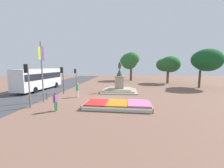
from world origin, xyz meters
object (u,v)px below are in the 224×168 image
flower_planter (118,105)px  city_bus (39,78)px  statue_monument (119,87)px  pedestrian_with_handbag (56,101)px  traffic_light_near_crossing (28,78)px  traffic_light_mid_block (62,76)px  kerb_bollard_mid_a (47,96)px  traffic_light_far_corner (76,74)px  kerb_bollard_south (30,102)px  banner_pole (42,69)px  pedestrian_near_planter (78,89)px

flower_planter → city_bus: size_ratio=0.67×
statue_monument → pedestrian_with_handbag: statue_monument is taller
traffic_light_near_crossing → traffic_light_mid_block: size_ratio=1.10×
kerb_bollard_mid_a → traffic_light_far_corner: bearing=90.2°
flower_planter → kerb_bollard_south: bearing=-176.1°
traffic_light_mid_block → traffic_light_far_corner: bearing=93.9°
pedestrian_with_handbag → kerb_bollard_south: 3.27m
statue_monument → traffic_light_far_corner: size_ratio=1.58×
traffic_light_mid_block → kerb_bollard_south: size_ratio=4.36×
kerb_bollard_south → kerb_bollard_mid_a: (-0.03, 3.18, -0.01)m
flower_planter → city_bus: 15.84m
statue_monument → kerb_bollard_mid_a: 10.12m
pedestrian_with_handbag → banner_pole: bearing=132.8°
pedestrian_near_planter → flower_planter: bearing=-38.3°
city_bus → pedestrian_near_planter: bearing=-31.7°
kerb_bollard_south → kerb_bollard_mid_a: kerb_bollard_south is taller
statue_monument → traffic_light_far_corner: bearing=151.2°
traffic_light_far_corner → kerb_bollard_mid_a: traffic_light_far_corner is taller
pedestrian_near_planter → kerb_bollard_south: bearing=-123.8°
statue_monument → city_bus: bearing=178.3°
traffic_light_mid_block → kerb_bollard_south: 7.03m
city_bus → kerb_bollard_south: (4.62, -9.49, -1.49)m
banner_pole → statue_monument: bearing=41.8°
traffic_light_near_crossing → pedestrian_near_planter: 6.07m
flower_planter → city_bus: (-12.98, 8.92, 1.71)m
traffic_light_near_crossing → traffic_light_far_corner: traffic_light_near_crossing is taller
pedestrian_with_handbag → kerb_bollard_south: bearing=161.0°
statue_monument → traffic_light_near_crossing: 12.54m
pedestrian_with_handbag → kerb_bollard_mid_a: bearing=126.1°
traffic_light_mid_block → kerb_bollard_mid_a: bearing=-96.9°
statue_monument → pedestrian_near_planter: bearing=-138.6°
city_bus → kerb_bollard_mid_a: size_ratio=11.54×
pedestrian_near_planter → kerb_bollard_mid_a: bearing=-154.5°
kerb_bollard_mid_a → kerb_bollard_south: bearing=-89.5°
pedestrian_near_planter → kerb_bollard_mid_a: pedestrian_near_planter is taller
flower_planter → kerb_bollard_south: 8.39m
pedestrian_with_handbag → kerb_bollard_south: pedestrian_with_handbag is taller
pedestrian_with_handbag → traffic_light_near_crossing: bearing=165.1°
traffic_light_mid_block → pedestrian_near_planter: traffic_light_mid_block is taller
traffic_light_far_corner → pedestrian_with_handbag: traffic_light_far_corner is taller
city_bus → banner_pole: bearing=-57.1°
statue_monument → traffic_light_near_crossing: (-8.06, -9.39, 2.06)m
traffic_light_near_crossing → kerb_bollard_mid_a: 4.17m
traffic_light_mid_block → kerb_bollard_mid_a: 4.12m
statue_monument → traffic_light_mid_block: statue_monument is taller
flower_planter → banner_pole: size_ratio=1.01×
traffic_light_far_corner → banner_pole: size_ratio=0.51×
banner_pole → kerb_bollard_mid_a: bearing=101.8°
flower_planter → statue_monument: 8.56m
flower_planter → statue_monument: statue_monument is taller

